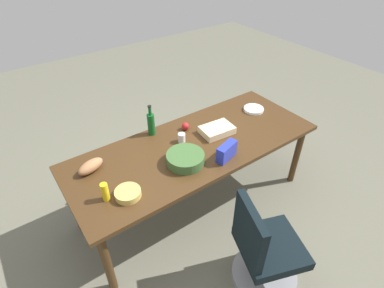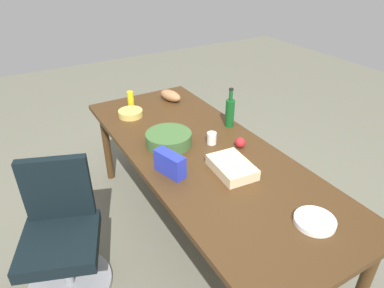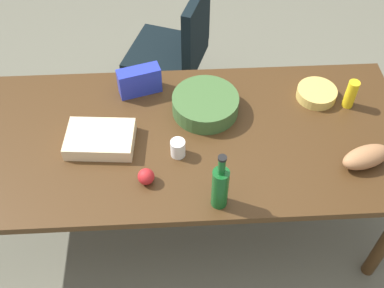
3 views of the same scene
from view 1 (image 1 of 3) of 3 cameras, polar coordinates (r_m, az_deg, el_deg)
ground_plane at (r=3.43m, az=0.48°, el=-10.58°), size 10.00×10.00×0.00m
conference_table at (r=2.94m, az=0.55°, el=-1.24°), size 2.44×0.96×0.78m
office_chair at (r=2.67m, az=13.26°, el=-19.31°), size 0.62×0.62×0.92m
mustard_bottle at (r=2.42m, az=-15.95°, el=-8.61°), size 0.07×0.07×0.16m
chip_bag_blue at (r=2.71m, az=6.50°, el=-1.41°), size 0.23×0.14×0.15m
bread_loaf at (r=2.72m, az=-18.43°, el=-3.98°), size 0.26×0.18×0.10m
chip_bowl at (r=2.44m, az=-11.90°, el=-9.04°), size 0.23×0.23×0.05m
paper_plate_stack at (r=3.48m, az=11.46°, el=6.40°), size 0.27×0.27×0.03m
wine_bottle at (r=3.00m, az=-7.67°, el=3.84°), size 0.09×0.09×0.32m
apple_red at (r=3.08m, az=-1.24°, el=3.35°), size 0.08×0.08×0.08m
salad_bowl at (r=2.66m, az=-1.24°, el=-2.75°), size 0.37×0.37×0.09m
sheet_cake at (r=3.04m, az=4.70°, el=2.64°), size 0.34×0.25×0.07m
paper_cup at (r=2.91m, az=-1.95°, el=1.18°), size 0.07×0.07×0.09m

